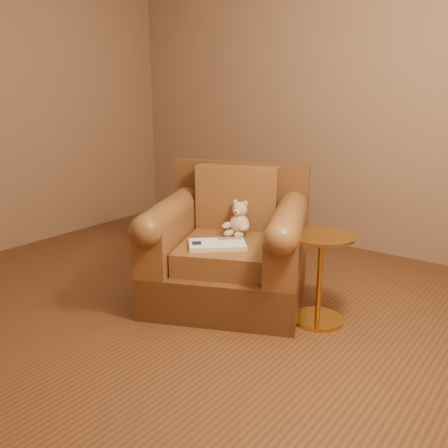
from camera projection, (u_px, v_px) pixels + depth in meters
The scene contains 6 objects.
floor at pixel (163, 305), 3.44m from camera, with size 4.00×4.00×0.00m, color brown.
room at pixel (153, 41), 2.98m from camera, with size 4.02×4.02×2.71m.
armchair at pixel (230, 249), 3.50m from camera, with size 1.32×1.30×0.92m.
teddy_bear at pixel (238, 222), 3.52m from camera, with size 0.18×0.21×0.25m.
guidebook at pixel (217, 245), 3.28m from camera, with size 0.42×0.41×0.03m.
side_table at pixel (320, 275), 3.12m from camera, with size 0.41×0.41×0.58m.
Camera 1 is at (2.22, -2.29, 1.46)m, focal length 40.00 mm.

